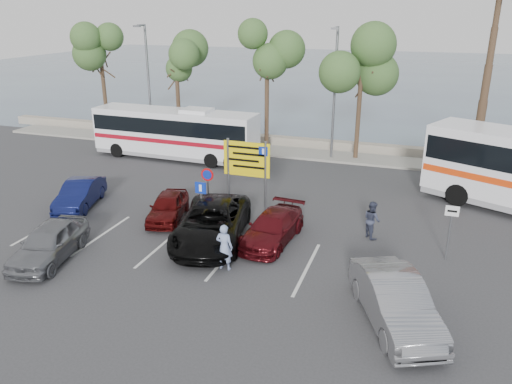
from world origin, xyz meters
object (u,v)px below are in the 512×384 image
(car_red, at_px, (168,207))
(pedestrian_far, at_px, (372,220))
(car_silver_a, at_px, (49,243))
(coach_bus_left, at_px, (175,135))
(suv_black, at_px, (212,223))
(car_silver_b, at_px, (395,301))
(pedestrian_near, at_px, (224,247))
(car_blue, at_px, (80,194))
(direction_sign, at_px, (247,165))
(street_lamp_left, at_px, (148,78))
(street_lamp_right, at_px, (335,87))
(car_maroon, at_px, (272,228))

(car_red, distance_m, pedestrian_far, 9.11)
(car_silver_a, height_order, car_red, car_silver_a)
(coach_bus_left, height_order, car_red, coach_bus_left)
(suv_black, bearing_deg, pedestrian_far, 9.79)
(car_silver_b, xyz_separation_m, pedestrian_near, (-6.21, 1.50, 0.12))
(car_blue, height_order, pedestrian_near, pedestrian_near)
(suv_black, relative_size, pedestrian_near, 3.21)
(direction_sign, bearing_deg, street_lamp_left, 136.83)
(street_lamp_right, xyz_separation_m, pedestrian_near, (-1.00, -15.52, -3.71))
(street_lamp_right, bearing_deg, coach_bus_left, -162.37)
(coach_bus_left, xyz_separation_m, pedestrian_near, (8.50, -12.50, -0.66))
(car_blue, bearing_deg, pedestrian_near, -37.60)
(direction_sign, xyz_separation_m, pedestrian_near, (1.00, -5.20, -1.54))
(street_lamp_right, distance_m, pedestrian_far, 12.23)
(car_red, xyz_separation_m, pedestrian_far, (9.05, 1.03, 0.19))
(coach_bus_left, height_order, pedestrian_near, coach_bus_left)
(direction_sign, height_order, car_red, direction_sign)
(direction_sign, height_order, pedestrian_near, direction_sign)
(car_blue, bearing_deg, car_silver_b, -34.59)
(car_silver_a, xyz_separation_m, car_blue, (-2.40, 5.00, -0.06))
(coach_bus_left, height_order, car_maroon, coach_bus_left)
(car_maroon, xyz_separation_m, car_red, (-5.22, 0.73, -0.00))
(car_silver_a, bearing_deg, street_lamp_right, 54.53)
(direction_sign, height_order, car_maroon, direction_sign)
(street_lamp_right, height_order, coach_bus_left, street_lamp_right)
(direction_sign, distance_m, suv_black, 3.56)
(car_red, bearing_deg, car_blue, 165.59)
(street_lamp_right, relative_size, car_silver_b, 1.72)
(car_blue, bearing_deg, car_silver_a, -80.78)
(car_red, bearing_deg, car_maroon, -22.34)
(pedestrian_far, bearing_deg, direction_sign, 45.15)
(street_lamp_left, xyz_separation_m, suv_black, (10.59, -13.46, -3.81))
(car_maroon, bearing_deg, pedestrian_far, 29.44)
(coach_bus_left, bearing_deg, pedestrian_near, -55.78)
(car_silver_b, relative_size, pedestrian_near, 2.62)
(street_lamp_left, distance_m, car_silver_b, 25.21)
(car_red, distance_m, car_silver_b, 11.57)
(street_lamp_left, xyz_separation_m, car_silver_b, (18.21, -17.02, -3.83))
(coach_bus_left, bearing_deg, direction_sign, -44.22)
(coach_bus_left, relative_size, car_silver_b, 2.32)
(direction_sign, distance_m, car_blue, 8.40)
(coach_bus_left, distance_m, car_blue, 9.06)
(pedestrian_far, bearing_deg, car_silver_a, 79.45)
(street_lamp_right, distance_m, car_silver_b, 18.21)
(street_lamp_left, relative_size, suv_black, 1.40)
(suv_black, distance_m, pedestrian_far, 6.70)
(street_lamp_left, height_order, car_silver_a, street_lamp_left)
(car_maroon, height_order, car_silver_b, car_silver_b)
(coach_bus_left, xyz_separation_m, car_silver_a, (1.87, -14.00, -0.84))
(street_lamp_right, xyz_separation_m, coach_bus_left, (-9.50, -3.02, -3.05))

